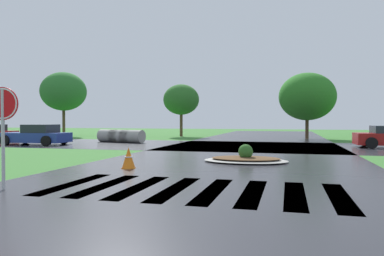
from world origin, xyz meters
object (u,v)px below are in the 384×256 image
(car_blue_compact, at_px, (36,135))
(drainage_pipe_stack, at_px, (121,136))
(stop_sign, at_px, (3,114))
(traffic_cone, at_px, (129,158))
(median_island, at_px, (246,159))

(car_blue_compact, height_order, drainage_pipe_stack, car_blue_compact)
(stop_sign, height_order, drainage_pipe_stack, stop_sign)
(drainage_pipe_stack, distance_m, traffic_cone, 14.41)
(stop_sign, relative_size, car_blue_compact, 0.54)
(median_island, xyz_separation_m, car_blue_compact, (-14.18, 6.31, 0.47))
(median_island, relative_size, car_blue_compact, 0.73)
(stop_sign, xyz_separation_m, traffic_cone, (1.21, 4.20, -1.41))
(car_blue_compact, relative_size, traffic_cone, 6.16)
(traffic_cone, bearing_deg, drainage_pipe_stack, 116.65)
(traffic_cone, bearing_deg, car_blue_compact, 139.24)
(stop_sign, height_order, traffic_cone, stop_sign)
(stop_sign, xyz_separation_m, drainage_pipe_stack, (-5.26, 17.08, -1.30))
(median_island, distance_m, car_blue_compact, 15.53)
(drainage_pipe_stack, bearing_deg, stop_sign, -72.89)
(stop_sign, bearing_deg, traffic_cone, 65.60)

